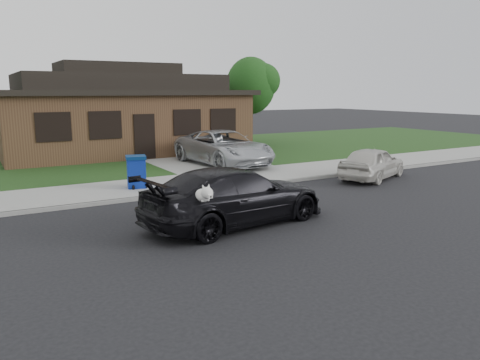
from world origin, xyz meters
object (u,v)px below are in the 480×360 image
sedan (235,196)px  minivan (223,147)px  recycling_bin (136,171)px  white_compact (372,163)px

sedan → minivan: minivan is taller
recycling_bin → white_compact: bearing=-1.9°
sedan → white_compact: size_ratio=1.43×
white_compact → sedan: bearing=87.8°
sedan → recycling_bin: 5.23m
sedan → minivan: size_ratio=0.97×
recycling_bin → minivan: bearing=44.8°
minivan → white_compact: size_ratio=1.47×
white_compact → recycling_bin: white_compact is taller
white_compact → minivan: bearing=12.1°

